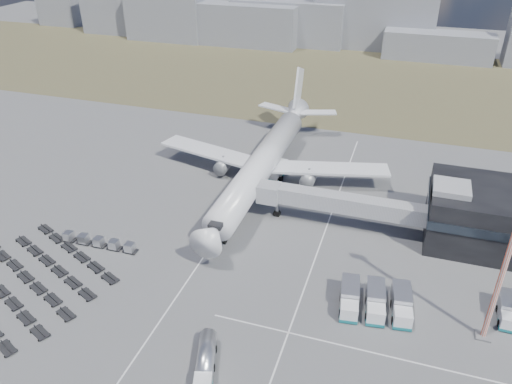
% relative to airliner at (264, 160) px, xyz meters
% --- Properties ---
extents(ground, '(420.00, 420.00, 0.00)m').
position_rel_airliner_xyz_m(ground, '(0.00, -32.38, -5.29)').
color(ground, '#565659').
rests_on(ground, ground).
extents(grass_strip, '(420.00, 90.00, 0.01)m').
position_rel_airliner_xyz_m(grass_strip, '(0.00, 77.62, -5.29)').
color(grass_strip, '#47432A').
rests_on(grass_strip, ground).
extents(lane_markings, '(47.12, 110.00, 0.01)m').
position_rel_airliner_xyz_m(lane_markings, '(9.77, -29.38, -5.29)').
color(lane_markings, silver).
rests_on(lane_markings, ground).
extents(jet_bridge, '(30.30, 3.80, 7.05)m').
position_rel_airliner_xyz_m(jet_bridge, '(15.90, -11.95, -0.24)').
color(jet_bridge, '#939399').
rests_on(jet_bridge, ground).
extents(airliner, '(51.59, 64.53, 17.62)m').
position_rel_airliner_xyz_m(airliner, '(0.00, 0.00, 0.00)').
color(airliner, white).
rests_on(airliner, ground).
extents(skyline, '(297.02, 25.90, 25.37)m').
position_rel_airliner_xyz_m(skyline, '(-19.85, 118.19, 4.34)').
color(skyline, gray).
rests_on(skyline, ground).
extents(fuel_tanker, '(4.81, 9.13, 2.87)m').
position_rel_airliner_xyz_m(fuel_tanker, '(7.60, -49.76, -3.86)').
color(fuel_tanker, white).
rests_on(fuel_tanker, ground).
extents(pushback_tug, '(3.28, 2.61, 1.34)m').
position_rel_airliner_xyz_m(pushback_tug, '(-4.00, -24.38, -4.62)').
color(pushback_tug, white).
rests_on(pushback_tug, ground).
extents(catering_truck, '(3.32, 6.46, 2.84)m').
position_rel_airliner_xyz_m(catering_truck, '(1.98, 3.42, -3.84)').
color(catering_truck, white).
rests_on(catering_truck, ground).
extents(service_trucks_near, '(10.91, 8.80, 3.05)m').
position_rel_airliner_xyz_m(service_trucks_near, '(26.81, -32.07, -3.64)').
color(service_trucks_near, white).
rests_on(service_trucks_near, ground).
extents(uld_row, '(14.49, 1.90, 1.59)m').
position_rel_airliner_xyz_m(uld_row, '(-20.45, -30.96, -4.34)').
color(uld_row, black).
rests_on(uld_row, ground).
extents(baggage_dollies, '(32.19, 28.19, 0.74)m').
position_rel_airliner_xyz_m(baggage_dollies, '(-26.84, -42.25, -4.92)').
color(baggage_dollies, black).
rests_on(baggage_dollies, ground).
extents(floodlight_mast, '(2.40, 1.99, 25.79)m').
position_rel_airliner_xyz_m(floodlight_mast, '(41.62, -32.82, 7.64)').
color(floodlight_mast, '#C94020').
rests_on(floodlight_mast, ground).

